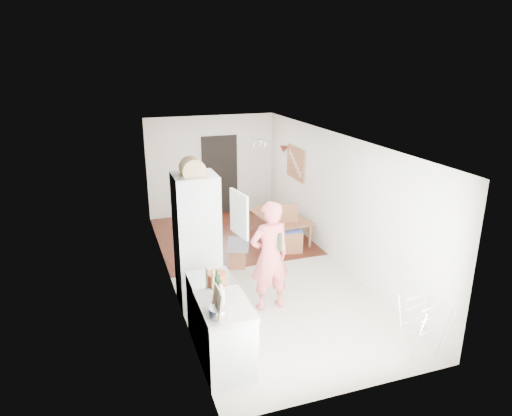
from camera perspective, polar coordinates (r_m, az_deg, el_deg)
room_shell at (r=8.23m, az=0.13°, el=0.09°), size 3.20×7.00×2.50m
floor at (r=8.71m, az=0.13°, el=-7.75°), size 3.20×7.00×0.01m
wood_floor_overlay at (r=10.32m, az=-3.21°, el=-3.44°), size 3.20×3.30×0.01m
sage_wall_panel at (r=5.83m, az=-8.32°, el=-1.69°), size 0.02×3.00×1.30m
tile_splashback at (r=5.62m, az=-6.87°, el=-10.24°), size 0.02×1.90×0.50m
doorway_recess at (r=11.57m, az=-4.53°, el=4.10°), size 0.90×0.04×2.00m
base_cabinet at (r=6.05m, az=-3.86°, el=-15.88°), size 0.60×0.90×0.86m
worktop at (r=5.80m, az=-3.96°, el=-12.11°), size 0.62×0.92×0.06m
range_cooker at (r=6.66m, az=-5.58°, el=-12.33°), size 0.60×0.60×0.88m
cooker_top at (r=6.44m, az=-5.71°, el=-8.80°), size 0.60×0.60×0.04m
fridge_housing at (r=7.28m, az=-7.38°, el=-4.04°), size 0.66×0.66×2.15m
fridge_door at (r=6.97m, az=-2.12°, el=-0.74°), size 0.14×0.56×0.70m
fridge_interior at (r=7.17m, az=-5.11°, el=-0.25°), size 0.02×0.52×0.66m
pinboard at (r=10.42m, az=5.00°, el=5.62°), size 0.03×0.90×0.70m
pinboard_frame at (r=10.42m, az=4.92°, el=5.62°), size 0.00×0.94×0.74m
wall_sconce at (r=10.95m, az=3.47°, el=7.34°), size 0.18×0.18×0.16m
person at (r=7.04m, az=1.73°, el=-4.86°), size 0.81×0.56×2.11m
dining_table at (r=10.08m, az=3.06°, el=-2.58°), size 0.88×1.40×0.47m
dining_chair at (r=9.36m, az=4.38°, el=-2.65°), size 0.46×0.46×0.97m
stool at (r=8.76m, az=-2.25°, el=-6.25°), size 0.37×0.37×0.37m
grey_drape at (r=8.65m, az=-2.23°, el=-4.59°), size 0.50×0.50×0.17m
drying_rack at (r=6.63m, az=20.03°, el=-13.87°), size 0.49×0.46×0.82m
bread_bin at (r=6.84m, az=-7.95°, el=4.81°), size 0.41×0.39×0.20m
red_casserole at (r=6.22m, az=-5.01°, el=-8.76°), size 0.31×0.31×0.16m
steel_pan at (r=5.51m, az=-4.70°, el=-12.84°), size 0.27×0.27×0.11m
held_bottle at (r=6.93m, az=3.02°, el=-4.27°), size 0.06×0.06×0.28m
bottle_a at (r=5.84m, az=-4.82°, el=-9.80°), size 0.09×0.09×0.31m
bottle_b at (r=5.84m, az=-4.55°, el=-10.16°), size 0.07×0.07×0.25m
bottle_c at (r=5.71m, az=-4.38°, el=-11.03°), size 0.10×0.10×0.22m
pepper_mill_front at (r=6.17m, az=-6.05°, el=-8.77°), size 0.06×0.06×0.21m
pepper_mill_back at (r=6.08m, az=-5.36°, el=-9.15°), size 0.07×0.07×0.22m
chopping_boards at (r=5.47m, az=-4.87°, el=-11.67°), size 0.04×0.26×0.35m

